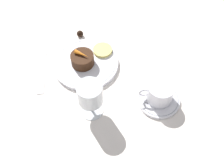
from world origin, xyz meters
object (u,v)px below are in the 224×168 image
Objects in this scene: dinner_plate at (87,63)px; fork at (42,77)px; wine_glass at (90,95)px; dessert_cake at (82,59)px; coffee_cup at (160,92)px.

dinner_plate reaches higher than fork.
wine_glass is 1.67× the size of dessert_cake.
dinner_plate is at bearing -33.43° from coffee_cup.
coffee_cup is 0.28m from dessert_cake.
dinner_plate is 0.03m from dessert_cake.
fork is at bearing 18.62° from dessert_cake.
dessert_cake is at bearing -31.27° from coffee_cup.
coffee_cup is 0.61× the size of fork.
coffee_cup is at bearing 146.57° from dinner_plate.
dessert_cake is (0.03, -0.18, -0.05)m from wine_glass.
fork is (0.38, -0.10, -0.04)m from coffee_cup.
wine_glass is at bearing 141.89° from fork.
wine_glass is (-0.02, 0.18, 0.08)m from dinner_plate.
dessert_cake reaches higher than dinner_plate.
wine_glass reaches higher than dinner_plate.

